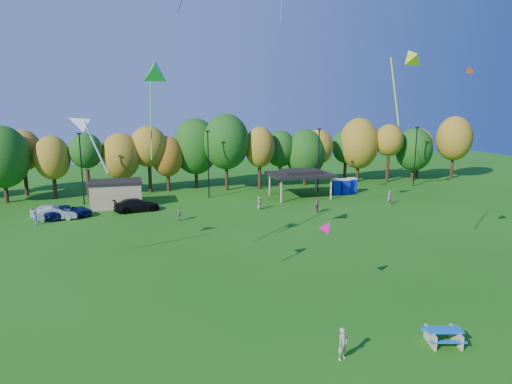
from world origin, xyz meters
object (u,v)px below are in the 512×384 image
object	(u,v)px
car_a	(52,211)
car_c	(68,212)
kite_flyer	(343,344)
car_b	(56,213)
porta_potties	(344,186)
car_d	(137,205)
picnic_table	(443,335)

from	to	relation	value
car_a	car_c	world-z (taller)	car_a
kite_flyer	car_c	bearing A→B (deg)	93.29
kite_flyer	car_b	xyz separation A→B (m)	(-17.92, 34.02, -0.11)
porta_potties	car_a	size ratio (longest dim) A/B	0.85
kite_flyer	car_d	xyz separation A→B (m)	(-9.29, 35.63, -0.08)
car_b	kite_flyer	bearing A→B (deg)	-151.19
kite_flyer	porta_potties	bearing A→B (deg)	40.71
kite_flyer	car_d	distance (m)	36.82
porta_potties	car_d	distance (m)	28.76
car_a	car_c	bearing A→B (deg)	-122.56
picnic_table	porta_potties	bearing A→B (deg)	86.13
kite_flyer	car_a	distance (m)	40.06
car_b	car_c	xyz separation A→B (m)	(1.13, 0.51, -0.02)
car_b	porta_potties	bearing A→B (deg)	-82.11
car_b	car_d	xyz separation A→B (m)	(8.64, 1.61, 0.03)
picnic_table	car_a	bearing A→B (deg)	139.89
picnic_table	car_a	distance (m)	43.22
car_b	car_d	bearing A→B (deg)	-78.41
picnic_table	car_c	bearing A→B (deg)	138.53
car_d	car_b	bearing A→B (deg)	91.99
porta_potties	kite_flyer	bearing A→B (deg)	-116.66
car_b	car_c	size ratio (longest dim) A/B	0.86
kite_flyer	car_b	world-z (taller)	kite_flyer
picnic_table	car_d	world-z (taller)	car_d
car_a	car_d	size ratio (longest dim) A/B	0.84
car_a	car_d	distance (m)	9.35
car_a	porta_potties	bearing A→B (deg)	-91.09
picnic_table	car_d	xyz separation A→B (m)	(-15.22, 35.73, 0.28)
car_b	car_c	bearing A→B (deg)	-64.65
car_a	car_c	size ratio (longest dim) A/B	0.86
car_c	car_d	distance (m)	7.58
kite_flyer	car_a	bearing A→B (deg)	95.08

